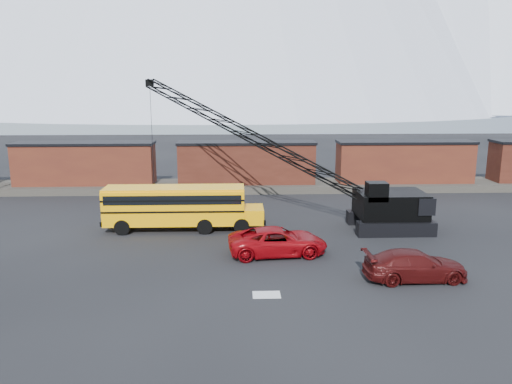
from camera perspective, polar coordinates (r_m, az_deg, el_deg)
ground at (r=29.31m, az=-0.23°, el=-8.54°), size 160.00×160.00×0.00m
gravel_berm at (r=50.42m, az=-1.07°, el=0.68°), size 120.00×5.00×0.70m
boxcar_west_near at (r=52.22m, az=-18.95°, el=3.11°), size 13.70×3.10×4.17m
boxcar_mid at (r=50.00m, az=-1.08°, el=3.40°), size 13.70×3.10×4.17m
boxcar_east_near at (r=52.77m, az=16.60°, el=3.35°), size 13.70×3.10×4.17m
snow_patch at (r=25.63m, az=1.21°, el=-11.66°), size 1.40×0.90×0.02m
school_bus at (r=36.48m, az=-8.71°, el=-1.58°), size 11.65×2.65×3.19m
red_pickup at (r=31.14m, az=2.50°, el=-5.64°), size 6.36×3.40×1.70m
maroon_suv at (r=28.56m, az=17.72°, el=-7.98°), size 5.64×2.46×1.61m
crawler_crane at (r=40.41m, az=-0.95°, el=6.58°), size 22.07×13.48×11.05m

